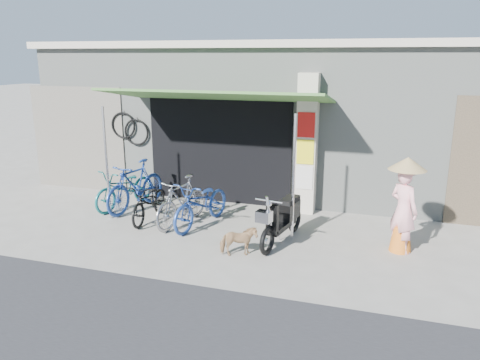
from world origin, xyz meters
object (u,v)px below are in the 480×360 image
(bike_navy, at_px, (202,203))
(moped, at_px, (283,219))
(bike_blue, at_px, (136,186))
(nun, at_px, (404,205))
(bike_teal, at_px, (125,188))
(bike_silver, at_px, (182,201))
(street_dog, at_px, (238,241))
(bike_black, at_px, (149,201))

(bike_navy, xyz_separation_m, moped, (1.73, -0.34, -0.03))
(bike_blue, height_order, nun, nun)
(bike_teal, bearing_deg, bike_silver, -6.34)
(bike_navy, relative_size, nun, 1.07)
(moped, bearing_deg, bike_navy, -179.76)
(bike_navy, distance_m, moped, 1.77)
(street_dog, bearing_deg, bike_silver, 29.93)
(street_dog, relative_size, nun, 0.37)
(bike_blue, bearing_deg, bike_black, -28.92)
(bike_navy, bearing_deg, street_dog, -33.75)
(bike_navy, xyz_separation_m, street_dog, (1.15, -1.18, -0.21))
(bike_black, relative_size, street_dog, 2.44)
(bike_blue, xyz_separation_m, bike_black, (0.62, -0.53, -0.15))
(bike_teal, distance_m, bike_navy, 2.18)
(bike_black, bearing_deg, bike_blue, 135.66)
(bike_blue, bearing_deg, street_dog, -18.39)
(bike_teal, height_order, bike_black, bike_teal)
(bike_blue, bearing_deg, moped, -1.96)
(bike_silver, bearing_deg, bike_teal, 171.64)
(bike_blue, xyz_separation_m, bike_navy, (1.78, -0.52, -0.07))
(bike_silver, distance_m, street_dog, 1.94)
(bike_navy, relative_size, street_dog, 2.86)
(bike_blue, xyz_separation_m, moped, (3.52, -0.86, -0.10))
(bike_blue, height_order, bike_navy, bike_blue)
(street_dog, relative_size, moped, 0.37)
(bike_black, bearing_deg, bike_teal, 143.54)
(bike_black, bearing_deg, moped, -10.15)
(bike_teal, xyz_separation_m, bike_navy, (2.10, -0.59, 0.02))
(bike_black, bearing_deg, bike_silver, -6.51)
(bike_black, distance_m, street_dog, 2.60)
(bike_teal, bearing_deg, nun, 7.37)
(bike_black, relative_size, moped, 0.90)
(street_dog, xyz_separation_m, nun, (2.66, 1.05, 0.58))
(bike_black, xyz_separation_m, street_dog, (2.31, -1.17, -0.14))
(bike_silver, bearing_deg, street_dog, -23.72)
(bike_teal, xyz_separation_m, bike_blue, (0.32, -0.07, 0.10))
(bike_blue, xyz_separation_m, nun, (5.59, -0.65, 0.29))
(bike_navy, bearing_deg, bike_blue, 176.07)
(bike_teal, distance_m, nun, 5.97)
(bike_navy, height_order, moped, moped)
(bike_teal, height_order, bike_blue, bike_blue)
(moped, bearing_deg, bike_blue, 177.68)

